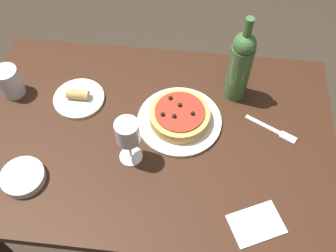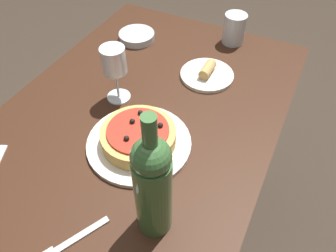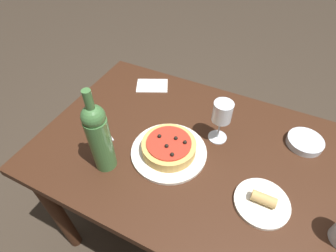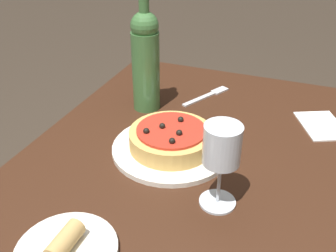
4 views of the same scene
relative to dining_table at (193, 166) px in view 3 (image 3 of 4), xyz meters
name	(u,v)px [view 3 (image 3 of 4)]	position (x,y,z in m)	size (l,w,h in m)	color
ground_plane	(186,230)	(0.00, 0.00, -0.63)	(14.00, 14.00, 0.00)	#382D23
dining_table	(193,166)	(0.00, 0.00, 0.00)	(1.16, 0.76, 0.73)	#381E11
dinner_plate	(169,152)	(-0.08, -0.06, 0.11)	(0.27, 0.27, 0.01)	white
pizza	(169,147)	(-0.08, -0.06, 0.14)	(0.19, 0.19, 0.06)	tan
wine_glass	(222,114)	(0.05, 0.09, 0.23)	(0.07, 0.07, 0.17)	silver
wine_bottle	(99,137)	(-0.26, -0.20, 0.25)	(0.07, 0.07, 0.33)	#3D6B38
side_bowl	(305,142)	(0.36, 0.20, 0.12)	(0.13, 0.13, 0.03)	silver
fork	(101,126)	(-0.39, -0.06, 0.11)	(0.16, 0.10, 0.00)	silver
side_plate	(262,202)	(0.27, -0.11, 0.12)	(0.17, 0.17, 0.05)	white
paper_napkin	(152,86)	(-0.32, 0.27, 0.11)	(0.17, 0.15, 0.00)	white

